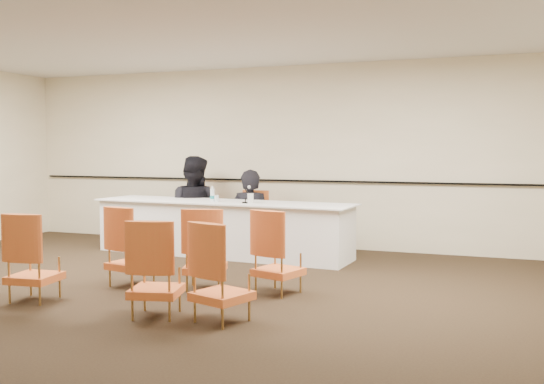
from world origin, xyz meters
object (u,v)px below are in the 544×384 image
Objects in this scene: panelist_main_chair at (250,221)px; panelist_second at (193,214)px; coffee_cup at (250,198)px; panel_table at (222,228)px; aud_chair_back_mid at (156,268)px; water_bottle at (212,194)px; microphone at (245,194)px; aud_chair_front_mid at (205,249)px; aud_chair_front_left at (132,246)px; aud_chair_back_left at (34,257)px; panelist_second_chair at (193,218)px; aud_chair_front_right at (278,252)px; drinking_glass at (217,198)px; panelist_main at (250,227)px; aud_chair_back_right at (222,272)px.

panelist_main_chair is 0.49× the size of panelist_second.
panel_table is at bearing 162.89° from coffee_cup.
panelist_second is 2.04× the size of aud_chair_back_mid.
panelist_second reaches higher than water_bottle.
aud_chair_front_mid is at bearing -79.64° from microphone.
aud_chair_front_left is (-0.65, -2.11, -0.42)m from coffee_cup.
coffee_cup is (0.32, -0.75, 0.42)m from panelist_main_chair.
aud_chair_back_left reaches higher than panel_table.
panelist_second is at bearing 102.73° from aud_chair_front_mid.
panelist_second_chair is at bearing 180.00° from panelist_second.
water_bottle is 0.24× the size of aud_chair_front_right.
drinking_glass is 3.26m from aud_chair_back_left.
panelist_main is 3.97m from aud_chair_back_mid.
panelist_main is at bearing 85.42° from aud_chair_back_mid.
panelist_main is 2.80m from aud_chair_front_mid.
panelist_main is 0.95× the size of panelist_second.
drinking_glass is 3.40m from aud_chair_back_mid.
panelist_second is 2.04× the size of panelist_second_chair.
coffee_cup reaches higher than aud_chair_back_mid.
panelist_main reaches higher than coffee_cup.
aud_chair_back_left is 2.22m from aud_chair_back_right.
aud_chair_back_right is (0.75, -1.13, 0.00)m from aud_chair_front_mid.
coffee_cup is 0.15× the size of aud_chair_front_left.
panelist_second is at bearing -11.98° from panelist_main.
panelist_second reaches higher than aud_chair_back_mid.
panel_table is 0.55m from water_bottle.
aud_chair_front_right is (1.20, -1.88, -0.48)m from microphone.
aud_chair_front_mid is at bearing -156.58° from aud_chair_front_right.
drinking_glass is (0.79, -0.74, 0.40)m from panelist_second_chair.
water_bottle is (-0.12, -0.08, 0.53)m from panel_table.
aud_chair_back_mid reaches higher than drinking_glass.
panelist_main_chair and aud_chair_back_right have the same top height.
microphone reaches higher than aud_chair_back_left.
aud_chair_front_right is 2.63m from aud_chair_back_left.
panelist_main reaches higher than drinking_glass.
panelist_second_chair is at bearing 99.23° from aud_chair_back_mid.
aud_chair_front_mid is at bearing -66.03° from panel_table.
panelist_second_chair reaches higher than drinking_glass.
panelist_second is 3.91m from aud_chair_back_left.
panelist_main_chair is at bearing 0.00° from panelist_second_chair.
drinking_glass is at bearing 147.65° from aud_chair_front_right.
aud_chair_back_right reaches higher than panel_table.
aud_chair_back_left is (-1.21, -3.09, -0.42)m from coffee_cup.
coffee_cup reaches higher than panelist_second_chair.
microphone is (0.24, -0.75, 0.48)m from panelist_main_chair.
water_bottle reaches higher than aud_chair_back_left.
panelist_main_chair is 1.00× the size of aud_chair_front_mid.
aud_chair_front_left is 1.00× the size of aud_chair_front_mid.
aud_chair_front_mid is 1.84m from aud_chair_back_left.
microphone is (1.30, -0.82, 0.42)m from panelist_second.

